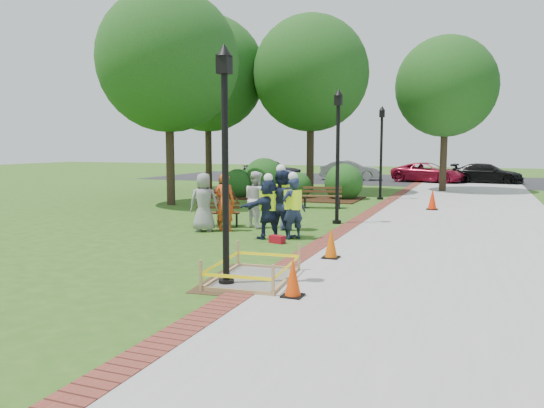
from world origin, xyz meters
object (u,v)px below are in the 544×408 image
at_px(hivis_worker_c, 281,201).
at_px(wet_concrete_pad, 253,268).
at_px(bench_near, 218,219).
at_px(hivis_worker_b, 293,206).
at_px(cone_front, 293,278).
at_px(hivis_worker_a, 268,206).
at_px(lamp_near, 225,147).

bearing_deg(hivis_worker_c, wet_concrete_pad, -75.90).
bearing_deg(bench_near, hivis_worker_b, -23.90).
bearing_deg(wet_concrete_pad, hivis_worker_b, 99.58).
bearing_deg(hivis_worker_b, cone_front, -70.91).
bearing_deg(cone_front, hivis_worker_b, 109.09).
height_order(hivis_worker_a, hivis_worker_c, hivis_worker_c).
xyz_separation_m(wet_concrete_pad, hivis_worker_a, (-1.37, 4.20, 0.65)).
height_order(cone_front, lamp_near, lamp_near).
bearing_deg(hivis_worker_c, lamp_near, -80.86).
relative_size(wet_concrete_pad, bench_near, 1.72).
relative_size(cone_front, hivis_worker_a, 0.38).
bearing_deg(hivis_worker_b, hivis_worker_a, -164.86).
distance_m(lamp_near, hivis_worker_a, 5.05).
bearing_deg(hivis_worker_b, bench_near, 156.10).
distance_m(cone_front, hivis_worker_c, 5.78).
xyz_separation_m(wet_concrete_pad, hivis_worker_b, (-0.74, 4.38, 0.67)).
height_order(bench_near, cone_front, bench_near).
distance_m(bench_near, lamp_near, 7.32).
xyz_separation_m(bench_near, hivis_worker_b, (2.91, -1.29, 0.67)).
height_order(wet_concrete_pad, bench_near, bench_near).
bearing_deg(lamp_near, hivis_worker_c, 99.14).
distance_m(wet_concrete_pad, lamp_near, 2.32).
bearing_deg(hivis_worker_b, hivis_worker_c, 159.74).
xyz_separation_m(cone_front, lamp_near, (-1.38, 0.32, 2.15)).
distance_m(hivis_worker_a, hivis_worker_c, 0.41).
relative_size(wet_concrete_pad, hivis_worker_a, 1.39).
bearing_deg(hivis_worker_a, wet_concrete_pad, -71.93).
bearing_deg(cone_front, bench_near, 126.03).
height_order(wet_concrete_pad, hivis_worker_a, hivis_worker_a).
distance_m(wet_concrete_pad, bench_near, 6.73).
distance_m(cone_front, hivis_worker_b, 5.49).
height_order(bench_near, hivis_worker_a, hivis_worker_a).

